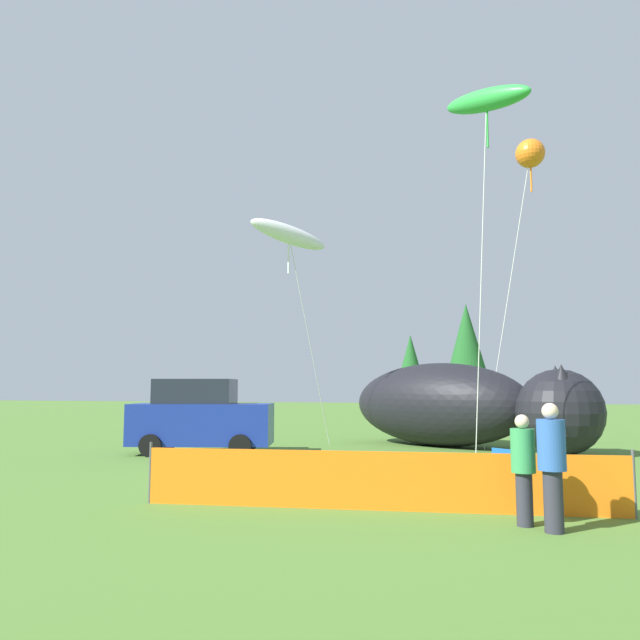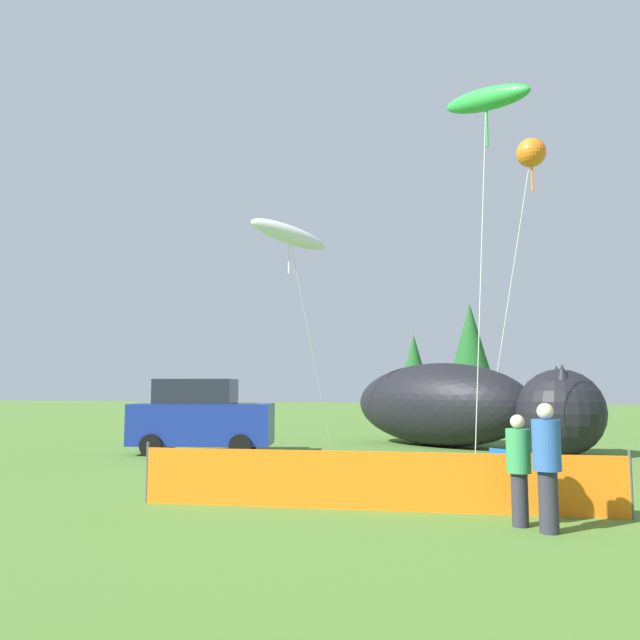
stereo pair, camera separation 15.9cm
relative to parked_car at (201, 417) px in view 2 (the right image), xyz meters
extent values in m
plane|color=#4C752D|center=(4.46, -3.79, -1.10)|extent=(120.00, 120.00, 0.00)
cube|color=navy|center=(0.05, 0.01, -0.20)|extent=(4.46, 2.50, 1.23)
cube|color=#1E232D|center=(-0.16, -0.03, 0.78)|extent=(2.58, 1.99, 0.74)
cylinder|color=black|center=(1.16, 1.08, -0.77)|extent=(0.69, 0.36, 0.65)
cylinder|color=black|center=(1.49, -0.55, -0.77)|extent=(0.69, 0.36, 0.65)
cylinder|color=black|center=(-1.40, 0.57, -0.77)|extent=(0.69, 0.36, 0.65)
cylinder|color=black|center=(-1.07, -1.07, -0.77)|extent=(0.69, 0.36, 0.65)
cube|color=#1959A5|center=(8.36, -5.61, -0.66)|extent=(0.70, 0.70, 0.03)
cube|color=#1959A5|center=(8.51, -5.44, -0.44)|extent=(0.37, 0.33, 0.44)
cylinder|color=#A5A5AD|center=(8.38, -5.91, -0.88)|extent=(0.02, 0.02, 0.43)
cylinder|color=#A5A5AD|center=(8.06, -5.63, -0.88)|extent=(0.02, 0.02, 0.43)
cylinder|color=#A5A5AD|center=(8.66, -5.60, -0.88)|extent=(0.02, 0.02, 0.43)
cylinder|color=#A5A5AD|center=(8.34, -5.32, -0.88)|extent=(0.02, 0.02, 0.43)
ellipsoid|color=black|center=(6.92, 4.09, 0.31)|extent=(7.28, 5.99, 2.82)
ellipsoid|color=white|center=(6.92, 4.09, -0.32)|extent=(4.82, 4.10, 1.27)
sphere|color=black|center=(10.54, 1.85, 0.17)|extent=(2.54, 2.54, 2.54)
cone|color=black|center=(10.54, 2.48, 1.19)|extent=(0.71, 0.71, 0.76)
cone|color=black|center=(10.54, 1.22, 1.19)|extent=(0.71, 0.71, 0.76)
cube|color=orange|center=(6.42, -7.27, -0.62)|extent=(7.98, 0.60, 0.96)
cylinder|color=#4C4C51|center=(2.43, -7.55, -0.57)|extent=(0.05, 0.05, 1.06)
cylinder|color=#4C4C51|center=(10.40, -6.99, -0.57)|extent=(0.05, 0.05, 1.06)
cylinder|color=#2D2D38|center=(8.69, -7.92, -0.71)|extent=(0.24, 0.24, 0.77)
cylinder|color=#338C4C|center=(8.69, -7.92, 0.00)|extent=(0.35, 0.35, 0.64)
sphere|color=beige|center=(8.69, -7.92, 0.42)|extent=(0.21, 0.21, 0.21)
cylinder|color=#2D2D38|center=(9.05, -8.26, -0.67)|extent=(0.27, 0.27, 0.86)
cylinder|color=#2D59A5|center=(9.05, -8.26, 0.12)|extent=(0.39, 0.39, 0.72)
sphere|color=beige|center=(9.05, -8.26, 0.59)|extent=(0.23, 0.23, 0.23)
cylinder|color=silver|center=(9.24, 3.09, 3.71)|extent=(1.73, 0.20, 9.62)
sphere|color=orange|center=(10.09, 3.00, 8.52)|extent=(0.94, 0.94, 0.94)
cylinder|color=orange|center=(10.09, 3.00, 7.82)|extent=(0.06, 0.06, 1.20)
cylinder|color=silver|center=(8.32, -1.51, 3.70)|extent=(0.56, 0.32, 9.58)
ellipsoid|color=green|center=(8.58, -1.36, 8.49)|extent=(2.57, 2.31, 1.20)
cylinder|color=green|center=(8.58, -1.36, 7.79)|extent=(0.06, 0.06, 1.20)
cylinder|color=silver|center=(2.74, 2.66, 2.40)|extent=(0.89, 2.32, 7.00)
ellipsoid|color=white|center=(2.31, 1.51, 5.89)|extent=(2.49, 2.35, 1.16)
cylinder|color=white|center=(2.31, 1.51, 5.19)|extent=(0.06, 0.06, 1.20)
cylinder|color=brown|center=(4.00, 26.99, -0.42)|extent=(0.43, 0.43, 1.35)
cone|color=#1E5623|center=(4.00, 26.99, 2.41)|extent=(2.37, 2.37, 4.32)
cylinder|color=brown|center=(7.92, 35.58, -0.04)|extent=(0.68, 0.68, 2.12)
cone|color=#1E5623|center=(7.92, 35.58, 4.42)|extent=(3.73, 3.73, 6.78)
camera|label=1|loc=(7.91, -17.76, 0.96)|focal=35.00mm
camera|label=2|loc=(8.06, -17.72, 0.96)|focal=35.00mm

